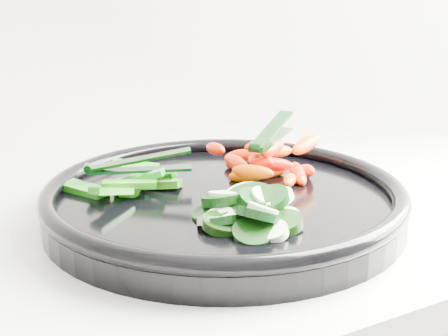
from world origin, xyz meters
TOP-DOWN VIEW (x-y plane):
  - veggie_tray at (0.53, 1.63)m, footprint 0.47×0.47m
  - cucumber_pile at (0.51, 1.56)m, footprint 0.11×0.12m
  - carrot_pile at (0.60, 1.65)m, footprint 0.14×0.15m
  - pepper_pile at (0.46, 1.69)m, footprint 0.12×0.10m
  - tong_carrot at (0.61, 1.65)m, footprint 0.10×0.08m
  - tong_pepper at (0.46, 1.69)m, footprint 0.11×0.06m

SIDE VIEW (x-z plane):
  - veggie_tray at x=0.53m, z-range 0.93..0.97m
  - pepper_pile at x=0.46m, z-range 0.95..0.98m
  - cucumber_pile at x=0.51m, z-range 0.94..0.98m
  - carrot_pile at x=0.60m, z-range 0.95..1.00m
  - tong_pepper at x=0.46m, z-range 0.97..0.99m
  - tong_carrot at x=0.61m, z-range 0.99..1.02m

